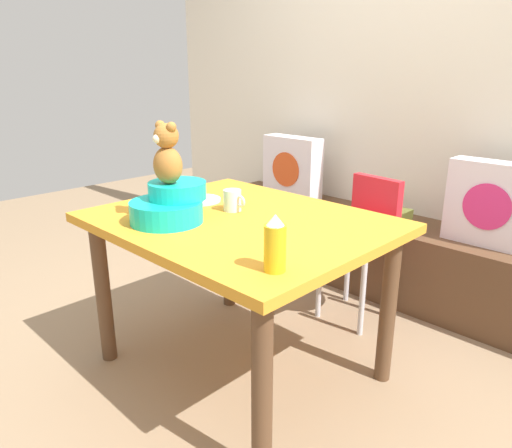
% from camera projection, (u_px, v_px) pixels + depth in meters
% --- Properties ---
extents(ground_plane, '(8.00, 8.00, 0.00)m').
position_uv_depth(ground_plane, '(241.00, 367.00, 2.24)').
color(ground_plane, '#8C7256').
extents(back_wall, '(4.40, 0.10, 2.60)m').
position_uv_depth(back_wall, '(419.00, 77.00, 2.86)').
color(back_wall, silver).
rests_on(back_wall, ground_plane).
extents(window_bench, '(2.60, 0.44, 0.46)m').
position_uv_depth(window_bench, '(381.00, 253.00, 3.00)').
color(window_bench, brown).
rests_on(window_bench, ground_plane).
extents(pillow_floral_left, '(0.44, 0.15, 0.44)m').
position_uv_depth(pillow_floral_left, '(292.00, 168.00, 3.34)').
color(pillow_floral_left, silver).
rests_on(pillow_floral_left, window_bench).
extents(pillow_floral_right, '(0.44, 0.15, 0.44)m').
position_uv_depth(pillow_floral_right, '(492.00, 204.00, 2.44)').
color(pillow_floral_right, silver).
rests_on(pillow_floral_right, window_bench).
extents(book_stack, '(0.20, 0.14, 0.08)m').
position_uv_depth(book_stack, '(392.00, 215.00, 2.89)').
color(book_stack, '#B0C959').
rests_on(book_stack, window_bench).
extents(dining_table, '(1.21, 0.97, 0.74)m').
position_uv_depth(dining_table, '(240.00, 241.00, 2.04)').
color(dining_table, orange).
rests_on(dining_table, ground_plane).
extents(highchair, '(0.35, 0.48, 0.79)m').
position_uv_depth(highchair, '(360.00, 229.00, 2.55)').
color(highchair, red).
rests_on(highchair, ground_plane).
extents(infant_seat_teal, '(0.30, 0.33, 0.16)m').
position_uv_depth(infant_seat_teal, '(170.00, 204.00, 1.95)').
color(infant_seat_teal, '#11B9AB').
rests_on(infant_seat_teal, dining_table).
extents(teddy_bear, '(0.13, 0.12, 0.25)m').
position_uv_depth(teddy_bear, '(167.00, 155.00, 1.88)').
color(teddy_bear, '#A3692D').
rests_on(teddy_bear, infant_seat_teal).
extents(ketchup_bottle, '(0.07, 0.07, 0.18)m').
position_uv_depth(ketchup_bottle, '(275.00, 245.00, 1.46)').
color(ketchup_bottle, gold).
rests_on(ketchup_bottle, dining_table).
extents(coffee_mug, '(0.12, 0.08, 0.09)m').
position_uv_depth(coffee_mug, '(233.00, 200.00, 2.10)').
color(coffee_mug, silver).
rests_on(coffee_mug, dining_table).
extents(dinner_plate_near, '(0.20, 0.20, 0.01)m').
position_uv_depth(dinner_plate_near, '(200.00, 200.00, 2.27)').
color(dinner_plate_near, white).
rests_on(dinner_plate_near, dining_table).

